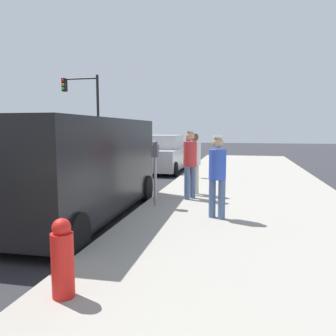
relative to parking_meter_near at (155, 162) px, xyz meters
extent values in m
plane|color=#2D2D33|center=(-1.35, -0.30, -1.18)|extent=(80.00, 80.00, 0.00)
cube|color=#9E998E|center=(2.15, -0.30, -1.11)|extent=(5.00, 32.00, 0.15)
cylinder|color=gray|center=(0.00, 0.00, -0.46)|extent=(0.07, 0.07, 1.15)
cube|color=#4C4C51|center=(0.00, 0.00, 0.26)|extent=(0.14, 0.18, 0.28)
sphere|color=#47474C|center=(0.00, 0.00, 0.43)|extent=(0.12, 0.12, 0.12)
cylinder|color=gray|center=(0.00, 4.93, -0.46)|extent=(0.07, 0.07, 1.15)
cube|color=#4C4C51|center=(0.00, 4.93, 0.26)|extent=(0.14, 0.18, 0.28)
sphere|color=#47474C|center=(0.00, 4.93, 0.43)|extent=(0.12, 0.12, 0.12)
cylinder|color=#4C608C|center=(1.57, -0.82, -0.64)|extent=(0.14, 0.14, 0.79)
cylinder|color=#4C608C|center=(1.37, -0.71, -0.64)|extent=(0.14, 0.14, 0.79)
cylinder|color=blue|center=(1.47, -0.76, 0.06)|extent=(0.34, 0.34, 0.59)
sphere|color=tan|center=(1.47, -0.76, 0.49)|extent=(0.21, 0.21, 0.21)
cylinder|color=silver|center=(1.47, -0.76, 0.60)|extent=(0.20, 0.20, 0.04)
cylinder|color=#4C608C|center=(0.71, 1.10, -0.61)|extent=(0.14, 0.14, 0.84)
cylinder|color=#4C608C|center=(0.59, 0.92, -0.61)|extent=(0.14, 0.14, 0.84)
cylinder|color=red|center=(0.65, 1.01, 0.12)|extent=(0.34, 0.34, 0.63)
sphere|color=tan|center=(0.65, 1.01, 0.58)|extent=(0.23, 0.23, 0.23)
cylinder|color=silver|center=(0.65, 1.01, 0.69)|extent=(0.22, 0.22, 0.04)
cylinder|color=beige|center=(0.73, 1.72, -0.63)|extent=(0.14, 0.14, 0.81)
cylinder|color=beige|center=(0.64, 1.51, -0.63)|extent=(0.14, 0.14, 0.81)
cylinder|color=white|center=(0.68, 1.61, 0.08)|extent=(0.34, 0.34, 0.61)
sphere|color=brown|center=(0.68, 1.61, 0.53)|extent=(0.22, 0.22, 0.22)
cylinder|color=silver|center=(0.68, 1.61, 0.64)|extent=(0.21, 0.21, 0.04)
cube|color=black|center=(-1.50, -0.85, -0.01)|extent=(2.07, 5.23, 1.96)
cube|color=black|center=(-1.53, 1.60, 0.38)|extent=(1.84, 0.10, 0.88)
cylinder|color=black|center=(-2.48, 1.19, -0.84)|extent=(0.23, 0.68, 0.68)
cylinder|color=black|center=(-0.58, 1.21, -0.84)|extent=(0.23, 0.68, 0.68)
cylinder|color=black|center=(-0.52, -2.89, -0.84)|extent=(0.23, 0.68, 0.68)
cube|color=#BCBCC1|center=(-1.57, 7.63, -0.57)|extent=(1.87, 4.42, 0.89)
cube|color=#BCBCC1|center=(-1.58, 7.41, 0.17)|extent=(1.62, 2.00, 0.60)
cylinder|color=black|center=(-2.42, 9.29, -0.88)|extent=(0.23, 0.60, 0.60)
cylinder|color=black|center=(-0.70, 9.27, -0.88)|extent=(0.23, 0.60, 0.60)
cylinder|color=black|center=(-2.45, 5.99, -0.88)|extent=(0.23, 0.60, 0.60)
cylinder|color=black|center=(-0.73, 5.97, -0.88)|extent=(0.23, 0.60, 0.60)
cylinder|color=black|center=(-6.77, 12.24, 1.42)|extent=(0.16, 0.16, 5.20)
cylinder|color=black|center=(-7.97, 12.24, 3.82)|extent=(2.40, 0.10, 0.10)
cube|color=black|center=(-8.97, 12.24, 3.47)|extent=(0.24, 0.32, 0.80)
sphere|color=red|center=(-8.97, 12.07, 3.72)|extent=(0.17, 0.17, 0.17)
sphere|color=yellow|center=(-8.97, 12.07, 3.47)|extent=(0.17, 0.17, 0.17)
sphere|color=green|center=(-8.97, 12.07, 3.22)|extent=(0.17, 0.17, 0.17)
cylinder|color=red|center=(0.10, -4.35, -0.68)|extent=(0.24, 0.24, 0.70)
sphere|color=red|center=(0.10, -4.35, -0.27)|extent=(0.20, 0.20, 0.20)
camera|label=1|loc=(1.92, -7.49, 0.76)|focal=36.27mm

